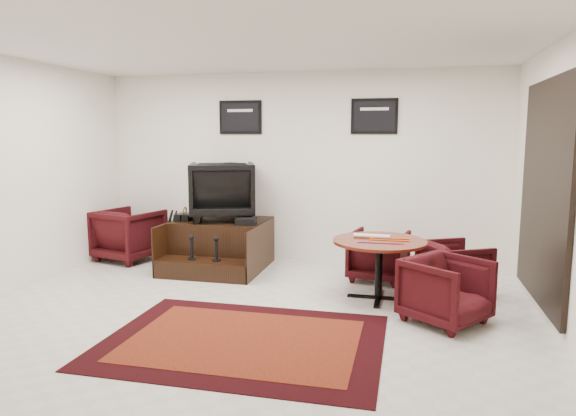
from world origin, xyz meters
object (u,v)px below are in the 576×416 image
object	(u,v)px
shine_podium	(220,246)
armchair_side	(129,232)
shine_chair	(222,187)
table_chair_corner	(446,287)
meeting_table	(379,247)
table_chair_window	(454,265)
table_chair_back	(379,253)

from	to	relation	value
shine_podium	armchair_side	world-z (taller)	armchair_side
shine_podium	shine_chair	world-z (taller)	shine_chair
table_chair_corner	meeting_table	bearing A→B (deg)	86.15
meeting_table	armchair_side	bearing A→B (deg)	164.56
meeting_table	table_chair_corner	world-z (taller)	table_chair_corner
table_chair_corner	shine_chair	bearing A→B (deg)	98.01
armchair_side	table_chair_window	world-z (taller)	armchair_side
table_chair_back	shine_podium	bearing A→B (deg)	7.30
armchair_side	table_chair_corner	distance (m)	4.80
shine_podium	meeting_table	size ratio (longest dim) A/B	1.27
shine_chair	table_chair_window	world-z (taller)	shine_chair
shine_podium	table_chair_corner	xyz separation A→B (m)	(3.00, -1.56, 0.05)
armchair_side	table_chair_window	distance (m)	4.71
shine_podium	table_chair_back	distance (m)	2.26
meeting_table	table_chair_corner	xyz separation A→B (m)	(0.70, -0.62, -0.24)
armchair_side	meeting_table	distance (m)	3.95
table_chair_window	meeting_table	bearing A→B (deg)	87.71
armchair_side	table_chair_corner	world-z (taller)	armchair_side
shine_chair	meeting_table	xyz separation A→B (m)	(2.30, -1.08, -0.53)
shine_podium	table_chair_window	size ratio (longest dim) A/B	1.94
meeting_table	table_chair_corner	distance (m)	0.97
shine_podium	armchair_side	distance (m)	1.51
meeting_table	shine_chair	bearing A→B (deg)	154.80
armchair_side	table_chair_back	world-z (taller)	armchair_side
shine_chair	armchair_side	distance (m)	1.66
armchair_side	table_chair_back	xyz separation A→B (m)	(3.76, -0.24, -0.07)
meeting_table	table_chair_window	size ratio (longest dim) A/B	1.53
shine_podium	meeting_table	distance (m)	2.51
armchair_side	meeting_table	world-z (taller)	armchair_side
shine_podium	table_chair_window	world-z (taller)	table_chair_window
shine_chair	table_chair_back	xyz separation A→B (m)	(2.26, -0.27, -0.78)
shine_chair	shine_podium	bearing A→B (deg)	69.98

